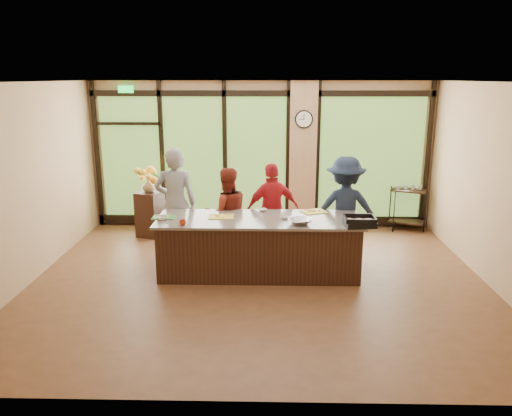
{
  "coord_description": "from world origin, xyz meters",
  "views": [
    {
      "loc": [
        0.13,
        -7.22,
        3.07
      ],
      "look_at": [
        -0.05,
        0.4,
        1.06
      ],
      "focal_mm": 35.0,
      "sensor_mm": 36.0,
      "label": 1
    }
  ],
  "objects_px": {
    "cook_left": "(175,203)",
    "flower_stand": "(150,214)",
    "island_base": "(259,247)",
    "bar_cart": "(408,203)",
    "cook_right": "(345,209)",
    "roasting_pan": "(359,224)"
  },
  "relations": [
    {
      "from": "cook_left",
      "to": "flower_stand",
      "type": "bearing_deg",
      "value": -63.87
    },
    {
      "from": "island_base",
      "to": "bar_cart",
      "type": "distance_m",
      "value": 3.88
    },
    {
      "from": "cook_right",
      "to": "flower_stand",
      "type": "xyz_separation_m",
      "value": [
        -3.63,
        1.2,
        -0.45
      ]
    },
    {
      "from": "island_base",
      "to": "bar_cart",
      "type": "bearing_deg",
      "value": 39.14
    },
    {
      "from": "cook_right",
      "to": "bar_cart",
      "type": "relative_size",
      "value": 1.9
    },
    {
      "from": "island_base",
      "to": "cook_right",
      "type": "bearing_deg",
      "value": 26.21
    },
    {
      "from": "flower_stand",
      "to": "bar_cart",
      "type": "relative_size",
      "value": 0.95
    },
    {
      "from": "cook_right",
      "to": "flower_stand",
      "type": "bearing_deg",
      "value": -16.5
    },
    {
      "from": "island_base",
      "to": "flower_stand",
      "type": "bearing_deg",
      "value": 138.79
    },
    {
      "from": "cook_left",
      "to": "cook_right",
      "type": "relative_size",
      "value": 1.08
    },
    {
      "from": "island_base",
      "to": "cook_left",
      "type": "distance_m",
      "value": 1.71
    },
    {
      "from": "flower_stand",
      "to": "bar_cart",
      "type": "distance_m",
      "value": 5.22
    },
    {
      "from": "cook_left",
      "to": "flower_stand",
      "type": "height_order",
      "value": "cook_left"
    },
    {
      "from": "island_base",
      "to": "cook_left",
      "type": "xyz_separation_m",
      "value": [
        -1.45,
        0.75,
        0.52
      ]
    },
    {
      "from": "flower_stand",
      "to": "island_base",
      "type": "bearing_deg",
      "value": -22.58
    },
    {
      "from": "cook_left",
      "to": "cook_right",
      "type": "distance_m",
      "value": 2.9
    },
    {
      "from": "island_base",
      "to": "cook_left",
      "type": "relative_size",
      "value": 1.61
    },
    {
      "from": "cook_right",
      "to": "flower_stand",
      "type": "height_order",
      "value": "cook_right"
    },
    {
      "from": "island_base",
      "to": "bar_cart",
      "type": "relative_size",
      "value": 3.3
    },
    {
      "from": "flower_stand",
      "to": "cook_left",
      "type": "bearing_deg",
      "value": -39.15
    },
    {
      "from": "cook_left",
      "to": "roasting_pan",
      "type": "height_order",
      "value": "cook_left"
    },
    {
      "from": "cook_left",
      "to": "roasting_pan",
      "type": "relative_size",
      "value": 4.31
    }
  ]
}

